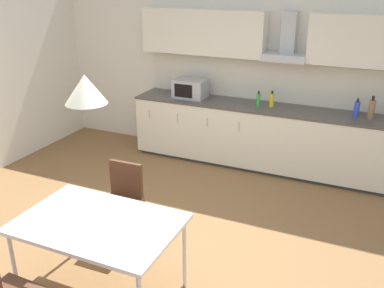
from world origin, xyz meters
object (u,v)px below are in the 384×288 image
at_px(bottle_green, 258,100).
at_px(bottle_blue, 357,109).
at_px(dining_table, 98,227).
at_px(chair_far_left, 122,195).
at_px(microwave, 190,88).
at_px(bottle_brown, 371,109).
at_px(bottle_yellow, 272,100).
at_px(pendant_lamp, 85,89).

distance_m(bottle_green, bottle_blue, 1.32).
relative_size(dining_table, chair_far_left, 1.57).
relative_size(microwave, bottle_blue, 1.91).
height_order(bottle_brown, chair_far_left, bottle_brown).
relative_size(bottle_brown, chair_far_left, 0.36).
relative_size(bottle_green, bottle_blue, 0.90).
bearing_deg(bottle_yellow, bottle_blue, -0.05).
relative_size(bottle_yellow, chair_far_left, 0.27).
xyz_separation_m(bottle_green, bottle_brown, (1.50, 0.04, 0.04)).
distance_m(bottle_blue, dining_table, 3.77).
xyz_separation_m(microwave, dining_table, (0.62, -3.29, -0.36)).
bearing_deg(bottle_brown, pendant_lamp, -120.79).
height_order(bottle_blue, pendant_lamp, pendant_lamp).
height_order(microwave, dining_table, microwave).
relative_size(bottle_green, pendant_lamp, 0.71).
distance_m(microwave, bottle_blue, 2.40).
bearing_deg(chair_far_left, bottle_blue, 49.87).
bearing_deg(bottle_yellow, dining_table, -100.92).
relative_size(dining_table, pendant_lamp, 4.26).
distance_m(microwave, bottle_yellow, 1.26).
height_order(chair_far_left, pendant_lamp, pendant_lamp).
bearing_deg(microwave, bottle_green, -2.26).
height_order(microwave, bottle_green, microwave).
bearing_deg(bottle_yellow, chair_far_left, -110.94).
height_order(bottle_yellow, bottle_blue, bottle_blue).
height_order(bottle_yellow, bottle_brown, bottle_brown).
distance_m(microwave, pendant_lamp, 3.45).
bearing_deg(chair_far_left, bottle_green, 72.32).
bearing_deg(bottle_blue, chair_far_left, -130.13).
xyz_separation_m(bottle_blue, chair_far_left, (-2.09, -2.47, -0.51)).
relative_size(bottle_green, dining_table, 0.17).
xyz_separation_m(microwave, bottle_blue, (2.40, 0.02, -0.03)).
xyz_separation_m(microwave, chair_far_left, (0.31, -2.46, -0.54)).
height_order(microwave, chair_far_left, microwave).
relative_size(bottle_yellow, pendant_lamp, 0.74).
height_order(bottle_blue, dining_table, bottle_blue).
height_order(bottle_yellow, pendant_lamp, pendant_lamp).
bearing_deg(pendant_lamp, dining_table, -90.00).
relative_size(bottle_yellow, dining_table, 0.17).
bearing_deg(microwave, bottle_brown, -0.12).
bearing_deg(bottle_yellow, bottle_brown, -1.04).
height_order(bottle_green, dining_table, bottle_green).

